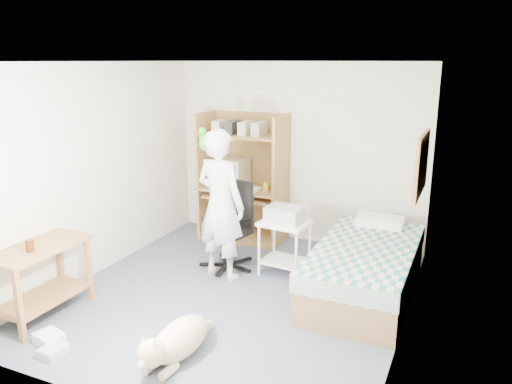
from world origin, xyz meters
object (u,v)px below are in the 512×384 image
at_px(bed, 365,269).
at_px(printer_cart, 285,239).
at_px(dog, 176,341).
at_px(office_chair, 230,237).
at_px(computer_hutch, 244,182).
at_px(person, 221,205).
at_px(side_desk, 40,271).

height_order(bed, printer_cart, printer_cart).
distance_m(bed, dog, 2.27).
bearing_deg(office_chair, computer_hutch, 118.84).
distance_m(bed, person, 1.78).
bearing_deg(person, computer_hutch, -63.19).
height_order(computer_hutch, bed, computer_hutch).
bearing_deg(side_desk, printer_cart, 46.48).
relative_size(bed, person, 1.14).
relative_size(side_desk, printer_cart, 1.50).
bearing_deg(person, printer_cart, -138.48).
height_order(office_chair, dog, office_chair).
relative_size(person, dog, 1.71).
xyz_separation_m(person, dog, (0.44, -1.68, -0.72)).
bearing_deg(computer_hutch, dog, -75.54).
bearing_deg(person, dog, 117.54).
bearing_deg(side_desk, computer_hutch, 73.86).
relative_size(computer_hutch, office_chair, 1.68).
xyz_separation_m(side_desk, person, (1.19, 1.59, 0.40)).
bearing_deg(office_chair, printer_cart, 17.39).
relative_size(person, printer_cart, 2.66).
xyz_separation_m(dog, printer_cart, (0.22, 2.04, 0.27)).
xyz_separation_m(computer_hutch, printer_cart, (1.00, -0.99, -0.38)).
distance_m(computer_hutch, printer_cart, 1.46).
height_order(computer_hutch, printer_cart, computer_hutch).
xyz_separation_m(computer_hutch, office_chair, (0.30, -1.05, -0.44)).
distance_m(side_desk, person, 2.02).
height_order(bed, person, person).
bearing_deg(dog, side_desk, -179.62).
height_order(person, printer_cart, person).
distance_m(bed, printer_cart, 1.02).
bearing_deg(computer_hutch, printer_cart, -44.65).
bearing_deg(bed, dog, -122.57).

